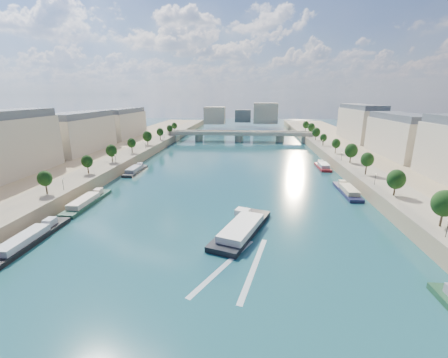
# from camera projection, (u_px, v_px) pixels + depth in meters

# --- Properties ---
(ground) EXTENTS (700.00, 700.00, 0.00)m
(ground) POSITION_uv_depth(u_px,v_px,m) (228.00, 183.00, 124.98)
(ground) COLOR #0E313D
(ground) RESTS_ON ground
(quay_left) EXTENTS (44.00, 520.00, 5.00)m
(quay_left) POSITION_uv_depth(u_px,v_px,m) (64.00, 174.00, 130.30)
(quay_left) COLOR #9E8460
(quay_left) RESTS_ON ground
(quay_right) EXTENTS (44.00, 520.00, 5.00)m
(quay_right) POSITION_uv_depth(u_px,v_px,m) (409.00, 182.00, 118.31)
(quay_right) COLOR #9E8460
(quay_right) RESTS_ON ground
(pave_left) EXTENTS (14.00, 520.00, 0.10)m
(pave_left) POSITION_uv_depth(u_px,v_px,m) (96.00, 169.00, 128.36)
(pave_left) COLOR gray
(pave_left) RESTS_ON quay_left
(pave_right) EXTENTS (14.00, 520.00, 0.10)m
(pave_right) POSITION_uv_depth(u_px,v_px,m) (371.00, 175.00, 118.86)
(pave_right) COLOR gray
(pave_right) RESTS_ON quay_right
(trees_left) EXTENTS (4.80, 268.80, 8.26)m
(trees_left) POSITION_uv_depth(u_px,v_px,m) (101.00, 155.00, 128.63)
(trees_left) COLOR #382B1E
(trees_left) RESTS_ON ground
(trees_right) EXTENTS (4.80, 268.80, 8.26)m
(trees_right) POSITION_uv_depth(u_px,v_px,m) (359.00, 156.00, 127.14)
(trees_right) COLOR #382B1E
(trees_right) RESTS_ON ground
(lamps_left) EXTENTS (0.36, 200.36, 4.28)m
(lamps_left) POSITION_uv_depth(u_px,v_px,m) (93.00, 168.00, 117.65)
(lamps_left) COLOR black
(lamps_left) RESTS_ON ground
(lamps_right) EXTENTS (0.36, 200.36, 4.28)m
(lamps_right) POSITION_uv_depth(u_px,v_px,m) (356.00, 165.00, 123.29)
(lamps_right) COLOR black
(lamps_right) RESTS_ON ground
(buildings_left) EXTENTS (16.00, 226.00, 23.20)m
(buildings_left) POSITION_uv_depth(u_px,v_px,m) (48.00, 137.00, 139.10)
(buildings_left) COLOR beige
(buildings_left) RESTS_ON ground
(buildings_right) EXTENTS (16.00, 226.00, 23.20)m
(buildings_right) POSITION_uv_depth(u_px,v_px,m) (433.00, 142.00, 124.94)
(buildings_right) COLOR beige
(buildings_right) RESTS_ON ground
(skyline) EXTENTS (79.00, 42.00, 22.00)m
(skyline) POSITION_uv_depth(u_px,v_px,m) (246.00, 114.00, 331.21)
(skyline) COLOR beige
(skyline) RESTS_ON ground
(bridge) EXTENTS (112.00, 12.00, 8.15)m
(bridge) POSITION_uv_depth(u_px,v_px,m) (239.00, 135.00, 235.79)
(bridge) COLOR #C1B79E
(bridge) RESTS_ON ground
(tour_barge) EXTENTS (16.70, 28.92, 3.79)m
(tour_barge) POSITION_uv_depth(u_px,v_px,m) (242.00, 229.00, 80.12)
(tour_barge) COLOR black
(tour_barge) RESTS_ON ground
(wake) EXTENTS (16.04, 25.66, 0.04)m
(wake) POSITION_uv_depth(u_px,v_px,m) (239.00, 266.00, 64.49)
(wake) COLOR silver
(wake) RESTS_ON ground
(moored_barges_left) EXTENTS (5.00, 159.40, 3.60)m
(moored_barges_left) POSITION_uv_depth(u_px,v_px,m) (28.00, 241.00, 73.86)
(moored_barges_left) COLOR #171F34
(moored_barges_left) RESTS_ON ground
(moored_barges_right) EXTENTS (5.00, 161.98, 3.60)m
(moored_barges_right) POSITION_uv_depth(u_px,v_px,m) (392.00, 236.00, 76.56)
(moored_barges_right) COLOR black
(moored_barges_right) RESTS_ON ground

